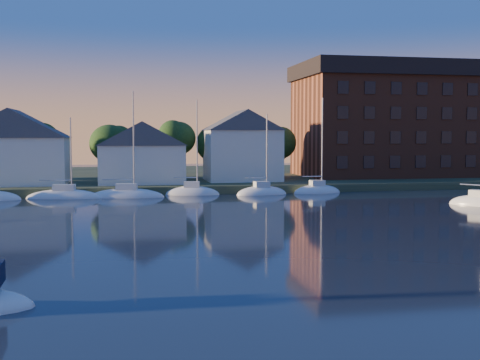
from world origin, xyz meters
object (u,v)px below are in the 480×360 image
object	(u,v)px
clubhouse_centre	(141,152)
drifting_sailboat_right	(478,205)
clubhouse_east	(242,145)
clubhouse_west	(15,146)
condo_block	(397,119)

from	to	relation	value
clubhouse_centre	drifting_sailboat_right	bearing A→B (deg)	-35.57
clubhouse_east	clubhouse_centre	bearing A→B (deg)	-171.87
clubhouse_centre	drifting_sailboat_right	distance (m)	41.89
clubhouse_west	drifting_sailboat_right	distance (m)	56.13
clubhouse_west	condo_block	xyz separation A→B (m)	(56.00, 6.95, 3.86)
condo_block	drifting_sailboat_right	world-z (taller)	condo_block
clubhouse_centre	clubhouse_east	size ratio (longest dim) A/B	1.10
clubhouse_west	condo_block	bearing A→B (deg)	7.07
condo_block	clubhouse_west	bearing A→B (deg)	-172.93
clubhouse_west	condo_block	world-z (taller)	condo_block
clubhouse_west	clubhouse_centre	distance (m)	16.05
clubhouse_centre	clubhouse_west	bearing A→B (deg)	176.42
condo_block	clubhouse_east	bearing A→B (deg)	-167.11
clubhouse_east	condo_block	xyz separation A→B (m)	(26.00, 5.95, 3.79)
clubhouse_west	clubhouse_east	world-z (taller)	clubhouse_east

